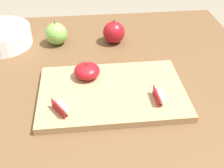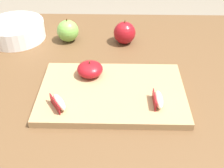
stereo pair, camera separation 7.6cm
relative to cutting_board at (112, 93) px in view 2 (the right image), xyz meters
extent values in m
cube|color=brown|center=(-0.07, 0.05, -0.02)|extent=(1.11, 0.97, 0.03)
cube|color=brown|center=(-0.57, 0.48, -0.39)|extent=(0.06, 0.06, 0.71)
cube|color=brown|center=(0.42, 0.48, -0.39)|extent=(0.06, 0.06, 0.71)
cube|color=#A37F56|center=(0.00, 0.00, 0.00)|extent=(0.40, 0.26, 0.02)
ellipsoid|color=maroon|center=(-0.07, 0.07, 0.03)|extent=(0.07, 0.07, 0.04)
cylinder|color=#4C3319|center=(-0.07, 0.07, 0.05)|extent=(0.00, 0.00, 0.01)
ellipsoid|color=#F4EACC|center=(0.12, -0.05, 0.02)|extent=(0.02, 0.06, 0.03)
cube|color=maroon|center=(0.11, -0.05, 0.02)|extent=(0.00, 0.06, 0.03)
ellipsoid|color=#F4EACC|center=(-0.13, -0.07, 0.02)|extent=(0.05, 0.06, 0.03)
cube|color=maroon|center=(-0.14, -0.08, 0.02)|extent=(0.03, 0.05, 0.03)
sphere|color=maroon|center=(0.04, 0.30, 0.03)|extent=(0.08, 0.08, 0.08)
cylinder|color=#4C3319|center=(0.04, 0.30, 0.07)|extent=(0.00, 0.00, 0.01)
sphere|color=#70AD47|center=(-0.16, 0.31, 0.03)|extent=(0.08, 0.08, 0.08)
cylinder|color=#4C3319|center=(-0.16, 0.31, 0.07)|extent=(0.00, 0.00, 0.01)
cylinder|color=white|center=(-0.36, 0.32, 0.02)|extent=(0.21, 0.21, 0.06)
cylinder|color=white|center=(-0.36, 0.32, 0.03)|extent=(0.17, 0.17, 0.05)
camera|label=1|loc=(-0.06, -0.59, 0.49)|focal=45.18mm
camera|label=2|loc=(0.01, -0.60, 0.49)|focal=45.18mm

